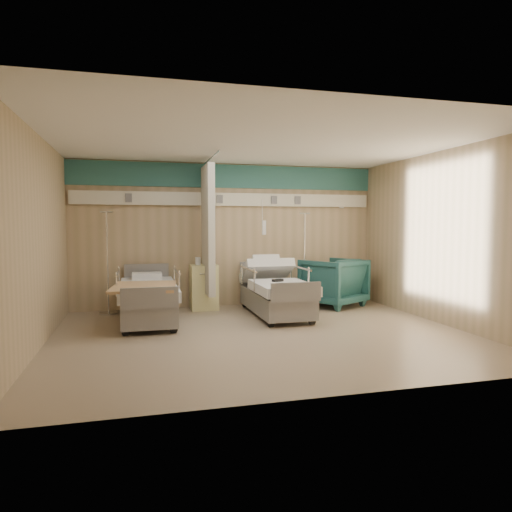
# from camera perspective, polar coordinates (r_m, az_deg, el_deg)

# --- Properties ---
(ground) EXTENTS (6.00, 5.00, 0.00)m
(ground) POSITION_cam_1_polar(r_m,az_deg,el_deg) (6.79, 0.82, -9.76)
(ground) COLOR gray
(ground) RESTS_ON ground
(room_walls) EXTENTS (6.04, 5.04, 2.82)m
(room_walls) POSITION_cam_1_polar(r_m,az_deg,el_deg) (6.84, 0.01, 6.06)
(room_walls) COLOR tan
(room_walls) RESTS_ON ground
(bed_right) EXTENTS (1.00, 2.16, 0.63)m
(bed_right) POSITION_cam_1_polar(r_m,az_deg,el_deg) (8.12, 2.47, -5.23)
(bed_right) COLOR white
(bed_right) RESTS_ON ground
(bed_left) EXTENTS (1.00, 2.16, 0.63)m
(bed_left) POSITION_cam_1_polar(r_m,az_deg,el_deg) (7.77, -13.32, -5.75)
(bed_left) COLOR white
(bed_left) RESTS_ON ground
(bedside_cabinet) EXTENTS (0.50, 0.48, 0.85)m
(bedside_cabinet) POSITION_cam_1_polar(r_m,az_deg,el_deg) (8.73, -6.54, -3.87)
(bedside_cabinet) COLOR #F1E897
(bedside_cabinet) RESTS_ON ground
(visitor_armchair) EXTENTS (1.38, 1.40, 0.95)m
(visitor_armchair) POSITION_cam_1_polar(r_m,az_deg,el_deg) (9.14, 9.63, -3.23)
(visitor_armchair) COLOR #20504F
(visitor_armchair) RESTS_ON ground
(waffle_blanket) EXTENTS (0.70, 0.67, 0.06)m
(waffle_blanket) POSITION_cam_1_polar(r_m,az_deg,el_deg) (9.07, 9.89, -0.07)
(waffle_blanket) COLOR white
(waffle_blanket) RESTS_ON visitor_armchair
(iv_stand_right) EXTENTS (0.33, 0.33, 1.84)m
(iv_stand_right) POSITION_cam_1_polar(r_m,az_deg,el_deg) (9.07, 6.04, -3.87)
(iv_stand_right) COLOR silver
(iv_stand_right) RESTS_ON ground
(iv_stand_left) EXTENTS (0.33, 0.33, 1.84)m
(iv_stand_left) POSITION_cam_1_polar(r_m,az_deg,el_deg) (8.65, -18.00, -4.43)
(iv_stand_left) COLOR silver
(iv_stand_left) RESTS_ON ground
(call_remote) EXTENTS (0.21, 0.14, 0.04)m
(call_remote) POSITION_cam_1_polar(r_m,az_deg,el_deg) (7.87, 2.73, -3.05)
(call_remote) COLOR black
(call_remote) RESTS_ON bed_right
(tan_blanket) EXTENTS (1.07, 1.28, 0.04)m
(tan_blanket) POSITION_cam_1_polar(r_m,az_deg,el_deg) (7.26, -13.80, -3.76)
(tan_blanket) COLOR tan
(tan_blanket) RESTS_ON bed_left
(toiletry_bag) EXTENTS (0.24, 0.18, 0.12)m
(toiletry_bag) POSITION_cam_1_polar(r_m,az_deg,el_deg) (8.77, -5.80, -0.64)
(toiletry_bag) COLOR black
(toiletry_bag) RESTS_ON bedside_cabinet
(white_cup) EXTENTS (0.10, 0.10, 0.14)m
(white_cup) POSITION_cam_1_polar(r_m,az_deg,el_deg) (8.66, -7.27, -0.63)
(white_cup) COLOR white
(white_cup) RESTS_ON bedside_cabinet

